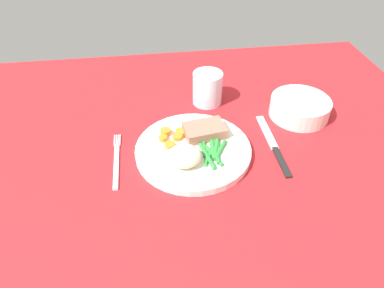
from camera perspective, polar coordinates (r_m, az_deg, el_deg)
dining_table at (r=76.86cm, az=-0.17°, el=-0.41°), size 120.00×90.00×2.00cm
dinner_plate at (r=73.16cm, az=-0.00°, el=-1.07°), size 24.50×24.50×1.60cm
meat_portion at (r=75.20cm, az=2.09°, el=2.24°), size 9.60×7.19×2.41cm
mashed_potatoes at (r=67.93cm, az=-1.33°, el=-2.02°), size 6.93×6.20×3.71cm
carrot_slices at (r=74.82cm, az=-3.38°, el=1.30°), size 6.24×6.68×1.29cm
green_beans at (r=71.34cm, az=3.43°, el=-1.17°), size 6.22×10.44×0.88cm
fork at (r=73.46cm, az=-12.37°, el=-2.67°), size 1.44×16.60×0.40cm
knife at (r=77.30cm, az=13.33°, el=-0.28°), size 1.70×20.50×0.64cm
water_glass at (r=87.51cm, az=2.56°, el=8.87°), size 7.39×7.39×8.15cm
salad_bowl at (r=86.99cm, az=17.39°, el=5.92°), size 14.12×14.12×4.45cm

